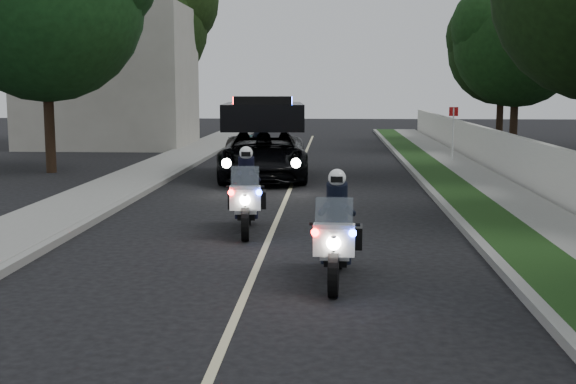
{
  "coord_description": "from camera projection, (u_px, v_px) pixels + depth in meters",
  "views": [
    {
      "loc": [
        1.29,
        -10.98,
        3.06
      ],
      "look_at": [
        0.4,
        3.4,
        1.0
      ],
      "focal_mm": 46.23,
      "sensor_mm": 36.0,
      "label": 1
    }
  ],
  "objects": [
    {
      "name": "grass_verge",
      "position": [
        457.0,
        193.0,
        20.94
      ],
      "size": [
        1.2,
        60.0,
        0.16
      ],
      "primitive_type": "cube",
      "color": "#193814",
      "rests_on": "ground"
    },
    {
      "name": "lane_marking",
      "position": [
        288.0,
        194.0,
        21.24
      ],
      "size": [
        0.12,
        50.0,
        0.01
      ],
      "primitive_type": "cube",
      "color": "#BFB78C",
      "rests_on": "ground"
    },
    {
      "name": "sidewalk_right",
      "position": [
        504.0,
        193.0,
        20.86
      ],
      "size": [
        1.4,
        60.0,
        0.16
      ],
      "primitive_type": "cube",
      "color": "gray",
      "rests_on": "ground"
    },
    {
      "name": "police_moto_right",
      "position": [
        336.0,
        281.0,
        11.73
      ],
      "size": [
        0.82,
        2.12,
        1.78
      ],
      "primitive_type": null,
      "rotation": [
        0.0,
        0.0,
        -0.04
      ],
      "color": "silver",
      "rests_on": "ground"
    },
    {
      "name": "tree_left_far",
      "position": [
        143.0,
        142.0,
        41.09
      ],
      "size": [
        8.09,
        8.09,
        12.43
      ],
      "primitive_type": null,
      "rotation": [
        0.0,
        0.0,
        -0.09
      ],
      "color": "#1A320F",
      "rests_on": "ground"
    },
    {
      "name": "sidewalk_left",
      "position": [
        110.0,
        190.0,
        21.55
      ],
      "size": [
        2.0,
        60.0,
        0.16
      ],
      "primitive_type": "cube",
      "color": "gray",
      "rests_on": "ground"
    },
    {
      "name": "curb_left",
      "position": [
        147.0,
        190.0,
        21.48
      ],
      "size": [
        0.2,
        60.0,
        0.15
      ],
      "primitive_type": "cube",
      "color": "gray",
      "rests_on": "ground"
    },
    {
      "name": "curb_right",
      "position": [
        432.0,
        193.0,
        20.98
      ],
      "size": [
        0.2,
        60.0,
        0.15
      ],
      "primitive_type": "cube",
      "color": "gray",
      "rests_on": "ground"
    },
    {
      "name": "police_moto_left",
      "position": [
        247.0,
        232.0,
        15.69
      ],
      "size": [
        0.94,
        2.19,
        1.81
      ],
      "primitive_type": null,
      "rotation": [
        0.0,
        0.0,
        0.09
      ],
      "color": "white",
      "rests_on": "ground"
    },
    {
      "name": "tree_left_near",
      "position": [
        52.0,
        172.0,
        26.55
      ],
      "size": [
        8.53,
        8.53,
        11.6
      ],
      "primitive_type": null,
      "rotation": [
        0.0,
        0.0,
        -0.26
      ],
      "color": "#143D16",
      "rests_on": "ground"
    },
    {
      "name": "building_far",
      "position": [
        109.0,
        77.0,
        37.16
      ],
      "size": [
        8.0,
        6.0,
        7.0
      ],
      "primitive_type": "cube",
      "color": "#A8A396",
      "rests_on": "ground"
    },
    {
      "name": "police_suv",
      "position": [
        264.0,
        179.0,
        24.76
      ],
      "size": [
        3.26,
        6.26,
        2.95
      ],
      "primitive_type": "imported",
      "rotation": [
        0.0,
        0.0,
        0.08
      ],
      "color": "black",
      "rests_on": "ground"
    },
    {
      "name": "tree_right_d",
      "position": [
        512.0,
        152.0,
        34.59
      ],
      "size": [
        6.51,
        6.51,
        9.72
      ],
      "primitive_type": null,
      "rotation": [
        0.0,
        0.0,
        -0.13
      ],
      "color": "#153712",
      "rests_on": "ground"
    },
    {
      "name": "sign_post",
      "position": [
        452.0,
        164.0,
        29.41
      ],
      "size": [
        0.46,
        0.46,
        2.33
      ],
      "primitive_type": null,
      "rotation": [
        0.0,
        0.0,
        -0.31
      ],
      "color": "#B6270D",
      "rests_on": "ground"
    },
    {
      "name": "tree_right_e",
      "position": [
        499.0,
        144.0,
        39.84
      ],
      "size": [
        6.65,
        6.65,
        9.59
      ],
      "primitive_type": null,
      "rotation": [
        0.0,
        0.0,
        0.17
      ],
      "color": "black",
      "rests_on": "ground"
    },
    {
      "name": "bicycle",
      "position": [
        259.0,
        156.0,
        33.01
      ],
      "size": [
        0.75,
        1.8,
        0.92
      ],
      "primitive_type": "imported",
      "rotation": [
        0.0,
        0.0,
        -0.08
      ],
      "color": "black",
      "rests_on": "ground"
    },
    {
      "name": "property_wall",
      "position": [
        541.0,
        170.0,
        20.7
      ],
      "size": [
        0.22,
        60.0,
        1.5
      ],
      "primitive_type": "cube",
      "color": "beige",
      "rests_on": "ground"
    },
    {
      "name": "cyclist",
      "position": [
        259.0,
        156.0,
        33.01
      ],
      "size": [
        0.62,
        0.42,
        1.73
      ],
      "primitive_type": "imported",
      "rotation": [
        0.0,
        0.0,
        3.14
      ],
      "color": "black",
      "rests_on": "ground"
    },
    {
      "name": "ground",
      "position": [
        248.0,
        288.0,
        11.36
      ],
      "size": [
        120.0,
        120.0,
        0.0
      ],
      "primitive_type": "plane",
      "color": "black",
      "rests_on": "ground"
    }
  ]
}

